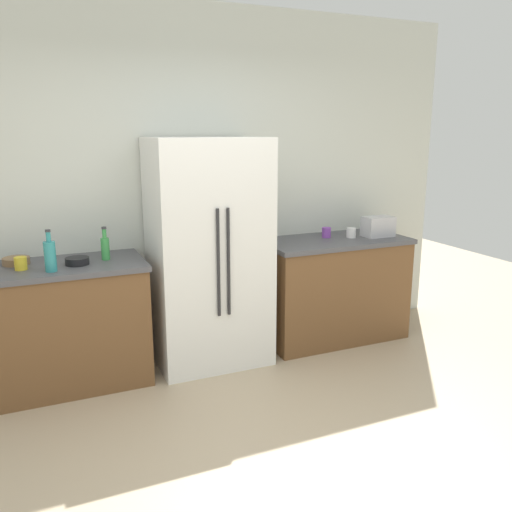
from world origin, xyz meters
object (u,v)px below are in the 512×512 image
(refrigerator, at_px, (209,253))
(cup_c, at_px, (21,263))
(bottle_a, at_px, (50,255))
(cup_a, at_px, (351,233))
(cup_d, at_px, (326,233))
(bowl_a, at_px, (77,261))
(toaster, at_px, (378,226))
(bowl_b, at_px, (16,261))
(bottle_b, at_px, (105,247))

(refrigerator, height_order, cup_c, refrigerator)
(bottle_a, distance_m, cup_a, 2.54)
(cup_d, bearing_deg, refrigerator, -174.95)
(cup_a, bearing_deg, refrigerator, -179.54)
(refrigerator, height_order, bowl_a, refrigerator)
(bottle_a, bearing_deg, cup_c, 145.38)
(cup_c, bearing_deg, toaster, -0.17)
(toaster, relative_size, bowl_a, 1.62)
(bottle_a, height_order, bowl_b, bottle_a)
(cup_d, xyz_separation_m, bowl_a, (-2.15, -0.13, -0.02))
(refrigerator, xyz_separation_m, cup_d, (1.14, 0.10, 0.06))
(bottle_b, height_order, bowl_b, bottle_b)
(toaster, height_order, bowl_b, toaster)
(toaster, height_order, cup_d, toaster)
(cup_d, bearing_deg, bottle_a, -173.59)
(bottle_b, xyz_separation_m, bowl_a, (-0.21, -0.07, -0.07))
(cup_a, bearing_deg, toaster, -11.13)
(bottle_b, bearing_deg, cup_d, 1.88)
(toaster, relative_size, bowl_b, 1.45)
(bottle_a, relative_size, bowl_b, 1.56)
(refrigerator, xyz_separation_m, bottle_a, (-1.18, -0.16, 0.13))
(refrigerator, distance_m, cup_c, 1.38)
(refrigerator, distance_m, bowl_b, 1.41)
(refrigerator, distance_m, toaster, 1.60)
(bowl_b, bearing_deg, cup_c, -79.88)
(toaster, distance_m, bowl_b, 3.01)
(toaster, relative_size, cup_d, 3.00)
(cup_a, height_order, cup_c, cup_c)
(cup_a, distance_m, cup_c, 2.72)
(bottle_b, xyz_separation_m, cup_d, (1.94, 0.06, -0.05))
(cup_c, bearing_deg, bottle_b, 6.62)
(cup_a, bearing_deg, cup_d, 156.02)
(bottle_a, bearing_deg, bottle_b, 26.87)
(toaster, relative_size, bottle_a, 0.93)
(refrigerator, xyz_separation_m, bowl_a, (-1.00, -0.03, 0.04))
(cup_c, relative_size, bowl_a, 0.54)
(cup_a, relative_size, bowl_a, 0.52)
(bottle_a, bearing_deg, cup_d, 6.41)
(cup_c, xyz_separation_m, cup_d, (2.52, 0.13, 0.00))
(toaster, distance_m, cup_a, 0.26)
(bowl_a, distance_m, bowl_b, 0.44)
(bottle_a, distance_m, cup_d, 2.34)
(cup_c, distance_m, cup_d, 2.52)
(bottle_b, bearing_deg, cup_c, -173.38)
(refrigerator, bearing_deg, bowl_a, -178.17)
(toaster, xyz_separation_m, cup_c, (-2.97, 0.01, -0.05))
(toaster, bearing_deg, cup_c, 179.83)
(bowl_a, bearing_deg, bottle_a, -144.71)
(bottle_a, height_order, bowl_a, bottle_a)
(cup_a, relative_size, bowl_b, 0.47)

